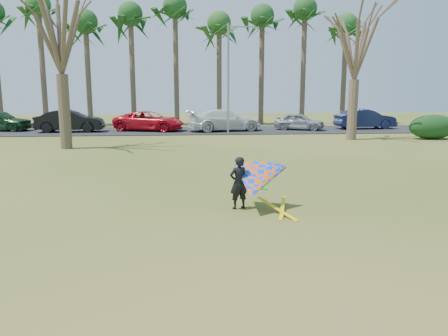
{
  "coord_description": "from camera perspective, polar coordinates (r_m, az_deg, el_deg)",
  "views": [
    {
      "loc": [
        -1.06,
        -10.59,
        3.41
      ],
      "look_at": [
        0.0,
        2.0,
        1.1
      ],
      "focal_mm": 35.0,
      "sensor_mm": 36.0,
      "label": 1
    }
  ],
  "objects": [
    {
      "name": "streetlight",
      "position": [
        32.77,
        0.84,
        12.2
      ],
      "size": [
        2.28,
        0.18,
        8.0
      ],
      "color": "gray",
      "rests_on": "ground"
    },
    {
      "name": "parking_strip",
      "position": [
        35.77,
        -3.12,
        4.92
      ],
      "size": [
        46.0,
        7.0,
        0.06
      ],
      "primitive_type": "cube",
      "color": "black",
      "rests_on": "ground"
    },
    {
      "name": "palm_3",
      "position": [
        42.93,
        -17.65,
        17.6
      ],
      "size": [
        4.84,
        4.84,
        10.84
      ],
      "color": "#483A2B",
      "rests_on": "ground"
    },
    {
      "name": "car_2",
      "position": [
        35.68,
        -9.73,
        6.07
      ],
      "size": [
        6.08,
        4.04,
        1.55
      ],
      "primitive_type": "imported",
      "rotation": [
        0.0,
        0.0,
        1.29
      ],
      "color": "red",
      "rests_on": "parking_strip"
    },
    {
      "name": "car_1",
      "position": [
        36.22,
        -19.48,
        5.81
      ],
      "size": [
        5.18,
        1.91,
        1.69
      ],
      "primitive_type": "imported",
      "rotation": [
        0.0,
        0.0,
        1.59
      ],
      "color": "black",
      "rests_on": "parking_strip"
    },
    {
      "name": "palm_7",
      "position": [
        42.68,
        5.03,
        18.99
      ],
      "size": [
        4.84,
        4.84,
        11.54
      ],
      "color": "#46382A",
      "rests_on": "ground"
    },
    {
      "name": "hedge_near",
      "position": [
        32.98,
        25.63,
        4.87
      ],
      "size": [
        3.35,
        1.52,
        1.67
      ],
      "primitive_type": "ellipsoid",
      "color": "#123415",
      "rests_on": "ground"
    },
    {
      "name": "ground",
      "position": [
        11.18,
        0.87,
        -7.4
      ],
      "size": [
        100.0,
        100.0,
        0.0
      ],
      "primitive_type": "plane",
      "color": "#274D10",
      "rests_on": "ground"
    },
    {
      "name": "bare_tree_left",
      "position": [
        26.75,
        -20.79,
        17.24
      ],
      "size": [
        6.6,
        6.6,
        9.7
      ],
      "color": "brown",
      "rests_on": "ground"
    },
    {
      "name": "palm_6",
      "position": [
        42.1,
        -0.65,
        18.21
      ],
      "size": [
        4.84,
        4.84,
        10.84
      ],
      "color": "brown",
      "rests_on": "ground"
    },
    {
      "name": "palm_2",
      "position": [
        44.13,
        -23.11,
        18.84
      ],
      "size": [
        4.84,
        4.84,
        12.24
      ],
      "color": "brown",
      "rests_on": "ground"
    },
    {
      "name": "palm_5",
      "position": [
        42.21,
        -6.42,
        20.0
      ],
      "size": [
        4.84,
        4.84,
        12.24
      ],
      "color": "#483B2B",
      "rests_on": "ground"
    },
    {
      "name": "bare_tree_right",
      "position": [
        30.82,
        16.89,
        15.8
      ],
      "size": [
        6.27,
        6.27,
        9.21
      ],
      "color": "brown",
      "rests_on": "ground"
    },
    {
      "name": "car_5",
      "position": [
        38.77,
        17.95,
        6.12
      ],
      "size": [
        5.1,
        2.08,
        1.64
      ],
      "primitive_type": "imported",
      "rotation": [
        0.0,
        0.0,
        1.64
      ],
      "color": "#161D43",
      "rests_on": "parking_strip"
    },
    {
      "name": "kite_flyer",
      "position": [
        12.26,
        3.97,
        -1.76
      ],
      "size": [
        2.13,
        2.39,
        2.02
      ],
      "color": "black",
      "rests_on": "ground"
    },
    {
      "name": "palm_4",
      "position": [
        42.38,
        -12.12,
        18.87
      ],
      "size": [
        4.84,
        4.84,
        11.54
      ],
      "color": "#4C3B2E",
      "rests_on": "ground"
    },
    {
      "name": "car_3",
      "position": [
        34.99,
        0.1,
        6.27
      ],
      "size": [
        6.26,
        3.53,
        1.71
      ],
      "primitive_type": "imported",
      "rotation": [
        0.0,
        0.0,
        1.77
      ],
      "color": "silver",
      "rests_on": "parking_strip"
    },
    {
      "name": "palm_8",
      "position": [
        43.62,
        10.54,
        19.58
      ],
      "size": [
        4.84,
        4.84,
        12.24
      ],
      "color": "#46372A",
      "rests_on": "ground"
    },
    {
      "name": "car_4",
      "position": [
        36.41,
        9.8,
        6.01
      ],
      "size": [
        4.33,
        3.08,
        1.37
      ],
      "primitive_type": "imported",
      "rotation": [
        0.0,
        0.0,
        1.16
      ],
      "color": "gray",
      "rests_on": "parking_strip"
    },
    {
      "name": "palm_9",
      "position": [
        44.61,
        15.68,
        17.4
      ],
      "size": [
        4.84,
        4.84,
        10.84
      ],
      "color": "#4A3B2C",
      "rests_on": "ground"
    }
  ]
}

